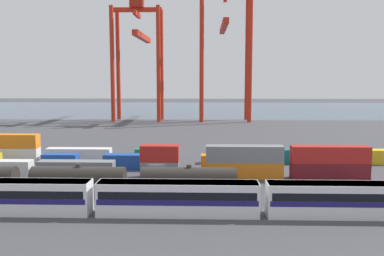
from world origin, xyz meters
TOP-DOWN VIEW (x-y plane):
  - ground_plane at (0.00, 40.00)m, footprint 420.00×420.00m
  - harbour_water at (0.00, 147.64)m, footprint 400.00×110.00m
  - passenger_train at (4.46, -18.15)m, footprint 57.75×3.14m
  - freight_tank_row at (-9.32, -10.73)m, footprint 42.09×2.93m
  - shipping_container_1 at (-12.99, 0.38)m, footprint 12.10×2.44m
  - shipping_container_2 at (0.40, 0.38)m, footprint 6.04×2.44m
  - shipping_container_3 at (0.40, 0.38)m, footprint 6.04×2.44m
  - shipping_container_4 at (13.78, 0.38)m, footprint 12.10×2.44m
  - shipping_container_5 at (13.78, 0.38)m, footprint 12.10×2.44m
  - shipping_container_6 at (27.16, 0.38)m, footprint 12.10×2.44m
  - shipping_container_7 at (27.16, 0.38)m, footprint 12.10×2.44m
  - shipping_container_9 at (-17.70, 6.48)m, footprint 6.04×2.44m
  - shipping_container_10 at (-3.89, 6.48)m, footprint 12.10×2.44m
  - shipping_container_11 at (9.92, 6.48)m, footprint 6.04×2.44m
  - shipping_container_12 at (-29.95, 12.58)m, footprint 12.10×2.44m
  - shipping_container_13 at (-29.95, 12.58)m, footprint 12.10×2.44m
  - shipping_container_14 at (-16.19, 12.58)m, footprint 12.10×2.44m
  - shipping_container_15 at (-2.43, 12.58)m, footprint 6.04×2.44m
  - shipping_container_16 at (11.33, 12.58)m, footprint 6.04×2.44m
  - shipping_container_17 at (25.09, 12.58)m, footprint 6.04×2.44m
  - shipping_container_18 at (38.85, 12.58)m, footprint 12.10×2.44m
  - gantry_crane_west at (-17.16, 93.93)m, footprint 18.01×37.20m
  - gantry_crane_central at (14.71, 94.07)m, footprint 18.52×40.15m

SIDE VIEW (x-z plane):
  - ground_plane at x=0.00m, z-range 0.00..0.00m
  - harbour_water at x=0.00m, z-range 0.00..0.01m
  - shipping_container_1 at x=-12.99m, z-range 0.00..2.60m
  - shipping_container_2 at x=0.40m, z-range 0.00..2.60m
  - shipping_container_4 at x=13.78m, z-range 0.00..2.60m
  - shipping_container_6 at x=27.16m, z-range 0.00..2.60m
  - shipping_container_9 at x=-17.70m, z-range 0.00..2.60m
  - shipping_container_10 at x=-3.89m, z-range 0.00..2.60m
  - shipping_container_11 at x=9.92m, z-range 0.00..2.60m
  - shipping_container_12 at x=-29.95m, z-range 0.00..2.60m
  - shipping_container_14 at x=-16.19m, z-range 0.00..2.60m
  - shipping_container_15 at x=-2.43m, z-range 0.00..2.60m
  - shipping_container_16 at x=11.33m, z-range 0.00..2.60m
  - shipping_container_17 at x=25.09m, z-range 0.00..2.60m
  - shipping_container_18 at x=38.85m, z-range 0.00..2.60m
  - freight_tank_row at x=-9.32m, z-range -0.12..4.27m
  - passenger_train at x=4.46m, z-range 0.19..4.09m
  - shipping_container_3 at x=0.40m, z-range 2.60..5.20m
  - shipping_container_5 at x=13.78m, z-range 2.60..5.20m
  - shipping_container_7 at x=27.16m, z-range 2.60..5.20m
  - shipping_container_13 at x=-29.95m, z-range 2.60..5.20m
  - gantry_crane_west at x=-17.16m, z-range 4.83..48.77m
  - gantry_crane_central at x=14.71m, z-range 5.21..55.05m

